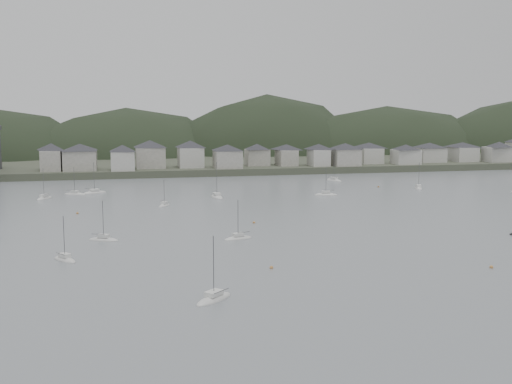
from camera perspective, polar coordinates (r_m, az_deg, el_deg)
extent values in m
plane|color=slate|center=(105.48, 8.97, -8.58)|extent=(900.00, 900.00, 0.00)
cube|color=#383D2D|center=(391.88, -7.01, 3.55)|extent=(900.00, 250.00, 3.00)
ellipsoid|color=black|center=(369.08, -11.64, 1.41)|extent=(132.08, 90.41, 79.74)
ellipsoid|color=black|center=(379.80, 0.98, 1.33)|extent=(133.88, 88.37, 101.41)
ellipsoid|color=black|center=(399.19, 11.73, 1.82)|extent=(165.81, 81.78, 82.55)
cube|color=gray|center=(278.28, -18.17, 2.75)|extent=(8.34, 12.91, 8.59)
pyramid|color=#2C2C32|center=(277.88, -18.22, 3.94)|extent=(15.78, 15.78, 3.01)
cube|color=gray|center=(276.74, -15.77, 2.80)|extent=(13.68, 13.35, 8.36)
pyramid|color=#2C2C32|center=(276.35, -15.81, 3.96)|extent=(20.07, 20.07, 2.93)
cube|color=#B0AEA5|center=(271.03, -12.08, 2.79)|extent=(9.78, 10.20, 8.08)
pyramid|color=#2C2C32|center=(270.63, -12.11, 3.94)|extent=(14.83, 14.83, 2.83)
cube|color=gray|center=(280.93, -9.64, 3.12)|extent=(12.59, 13.33, 9.09)
pyramid|color=#2C2C32|center=(280.52, -9.66, 4.37)|extent=(19.24, 19.24, 3.18)
cube|color=#B0AEA5|center=(280.85, -5.99, 3.17)|extent=(10.74, 12.17, 8.87)
pyramid|color=#2C2C32|center=(280.45, -6.01, 4.38)|extent=(17.01, 17.01, 3.10)
cube|color=gray|center=(276.65, -2.60, 3.01)|extent=(11.63, 12.09, 7.69)
pyramid|color=#2C2C32|center=(276.27, -2.61, 4.08)|extent=(17.61, 17.61, 2.69)
cube|color=gray|center=(288.12, 0.11, 3.18)|extent=(10.37, 9.35, 7.44)
pyramid|color=#2C2C32|center=(287.77, 0.11, 4.17)|extent=(14.65, 14.65, 2.60)
cube|color=gray|center=(289.03, 2.80, 3.16)|extent=(8.24, 12.20, 7.22)
pyramid|color=#2C2C32|center=(288.69, 2.81, 4.13)|extent=(15.17, 15.17, 2.53)
cube|color=#B0AEA5|center=(288.01, 5.74, 3.14)|extent=(8.06, 10.91, 7.46)
pyramid|color=#2C2C32|center=(287.66, 5.76, 4.14)|extent=(14.08, 14.08, 2.61)
cube|color=gray|center=(290.70, 8.15, 3.16)|extent=(11.73, 11.78, 7.66)
pyramid|color=#2C2C32|center=(290.35, 8.17, 4.18)|extent=(17.46, 17.46, 2.68)
cube|color=#B0AEA5|center=(305.68, 10.28, 3.30)|extent=(10.19, 13.02, 7.33)
pyramid|color=#2C2C32|center=(305.36, 10.30, 4.23)|extent=(17.23, 17.23, 2.57)
cube|color=#B0AEA5|center=(303.82, 13.52, 3.15)|extent=(11.70, 9.81, 6.88)
pyramid|color=#2C2C32|center=(303.51, 13.55, 4.02)|extent=(15.97, 15.97, 2.41)
cube|color=#B0AEA5|center=(319.32, 15.55, 3.30)|extent=(12.83, 12.48, 7.00)
pyramid|color=#2C2C32|center=(319.02, 15.58, 4.15)|extent=(18.79, 18.79, 2.45)
cube|color=#B0AEA5|center=(328.78, 18.33, 3.31)|extent=(11.07, 13.50, 6.97)
pyramid|color=#2C2C32|center=(328.48, 18.37, 4.12)|extent=(18.25, 18.25, 2.44)
cube|color=#B0AEA5|center=(330.44, 21.30, 3.22)|extent=(13.75, 9.12, 7.34)
pyramid|color=#2C2C32|center=(330.13, 21.34, 4.08)|extent=(16.97, 16.97, 2.57)
ellipsoid|color=silver|center=(143.77, -13.74, -4.31)|extent=(7.33, 4.98, 1.41)
cube|color=silver|center=(143.57, -13.75, -3.92)|extent=(2.88, 2.43, 0.70)
cylinder|color=#3F3F42|center=(142.91, -13.80, -2.53)|extent=(0.12, 0.12, 8.79)
cylinder|color=#3F3F42|center=(142.98, -14.23, -3.75)|extent=(2.92, 1.41, 0.10)
ellipsoid|color=silver|center=(255.47, 7.12, 1.04)|extent=(5.66, 8.77, 1.68)
cube|color=silver|center=(255.35, 7.13, 1.29)|extent=(2.82, 3.41, 0.70)
cylinder|color=#3F3F42|center=(254.91, 7.14, 2.24)|extent=(0.12, 0.12, 10.47)
cylinder|color=#3F3F42|center=(253.79, 7.11, 1.38)|extent=(1.52, 3.53, 0.10)
ellipsoid|color=silver|center=(212.82, 6.40, -0.28)|extent=(8.08, 4.62, 1.54)
cube|color=silver|center=(212.67, 6.40, 0.00)|extent=(3.07, 2.41, 0.70)
cylinder|color=#3F3F42|center=(212.19, 6.42, 1.04)|extent=(0.12, 0.12, 9.62)
cylinder|color=#3F3F42|center=(213.41, 6.71, 0.17)|extent=(3.34, 1.12, 0.10)
ellipsoid|color=silver|center=(141.20, -1.65, -4.30)|extent=(7.32, 4.19, 1.39)
cube|color=silver|center=(141.00, -1.65, -3.91)|extent=(2.79, 2.19, 0.70)
cylinder|color=#3F3F42|center=(140.33, -1.66, -2.50)|extent=(0.12, 0.12, 8.72)
cylinder|color=#3F3F42|center=(140.76, -1.14, -3.70)|extent=(3.03, 1.02, 0.10)
ellipsoid|color=silver|center=(190.52, -8.37, -1.25)|extent=(4.79, 6.32, 1.23)
cube|color=silver|center=(190.38, -8.37, -0.98)|extent=(2.25, 2.55, 0.70)
cylinder|color=#3F3F42|center=(189.95, -8.39, -0.06)|extent=(0.12, 0.12, 7.70)
cylinder|color=#3F3F42|center=(191.21, -8.56, -0.78)|extent=(1.47, 2.45, 0.10)
ellipsoid|color=silver|center=(221.76, -16.22, -0.22)|extent=(7.70, 4.73, 1.47)
cube|color=silver|center=(221.63, -16.23, 0.04)|extent=(2.97, 2.40, 0.70)
cylinder|color=#3F3F42|center=(221.19, -16.27, 1.00)|extent=(0.12, 0.12, 9.18)
cylinder|color=#3F3F42|center=(221.19, -16.57, 0.16)|extent=(3.14, 1.23, 0.10)
ellipsoid|color=silver|center=(206.35, -3.59, -0.50)|extent=(4.13, 9.56, 1.85)
cube|color=silver|center=(206.18, -3.59, -0.16)|extent=(2.44, 3.48, 0.70)
cylinder|color=#3F3F42|center=(205.59, -3.60, 1.14)|extent=(0.12, 0.12, 11.57)
cylinder|color=#3F3F42|center=(207.75, -3.61, 0.05)|extent=(0.64, 4.14, 0.10)
ellipsoid|color=silver|center=(127.36, -17.06, -5.97)|extent=(5.73, 6.84, 1.37)
cube|color=silver|center=(127.14, -17.07, -5.54)|extent=(2.61, 2.82, 0.70)
cylinder|color=#3F3F42|center=(126.41, -17.14, -4.02)|extent=(0.12, 0.12, 8.54)
cylinder|color=#3F3F42|center=(126.10, -17.44, -5.41)|extent=(1.85, 2.57, 0.10)
ellipsoid|color=silver|center=(214.32, -18.78, -0.59)|extent=(5.74, 8.19, 1.58)
cube|color=silver|center=(214.18, -18.79, -0.30)|extent=(2.77, 3.24, 0.70)
cylinder|color=#3F3F42|center=(213.69, -18.84, 0.76)|extent=(0.12, 0.12, 9.86)
cylinder|color=#3F3F42|center=(212.78, -18.67, -0.20)|extent=(1.65, 3.23, 0.10)
ellipsoid|color=silver|center=(97.67, -3.87, -9.81)|extent=(7.53, 7.27, 1.59)
cube|color=silver|center=(97.34, -3.88, -9.20)|extent=(3.22, 3.17, 0.70)
cylinder|color=#3F3F42|center=(96.25, -3.90, -6.91)|extent=(0.12, 0.12, 9.92)
cylinder|color=#3F3F42|center=(96.42, -3.17, -9.01)|extent=(2.67, 2.51, 0.10)
ellipsoid|color=silver|center=(223.39, -14.53, -0.10)|extent=(8.84, 6.14, 1.70)
cube|color=silver|center=(223.24, -14.54, 0.19)|extent=(3.49, 2.98, 0.70)
cylinder|color=#3F3F42|center=(222.74, -14.58, 1.29)|extent=(0.12, 0.12, 10.63)
cylinder|color=#3F3F42|center=(223.89, -14.89, 0.34)|extent=(3.49, 1.75, 0.10)
ellipsoid|color=silver|center=(236.53, 14.63, 0.31)|extent=(4.98, 7.93, 1.51)
cube|color=silver|center=(236.41, 14.64, 0.57)|extent=(2.50, 3.07, 0.70)
cylinder|color=#3F3F42|center=(235.98, 14.67, 1.49)|extent=(0.12, 0.12, 9.45)
cylinder|color=#3F3F42|center=(237.24, 14.40, 0.74)|extent=(1.32, 3.21, 0.10)
sphere|color=#B3783B|center=(237.30, 11.12, 0.47)|extent=(0.70, 0.70, 0.70)
sphere|color=#B3783B|center=(181.58, -16.01, -1.88)|extent=(0.70, 0.70, 0.70)
sphere|color=#B3783B|center=(160.45, -0.19, -2.81)|extent=(0.70, 0.70, 0.70)
sphere|color=#B3783B|center=(115.91, 1.42, -6.92)|extent=(0.70, 0.70, 0.70)
sphere|color=#B3783B|center=(124.12, 20.71, -6.44)|extent=(0.70, 0.70, 0.70)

